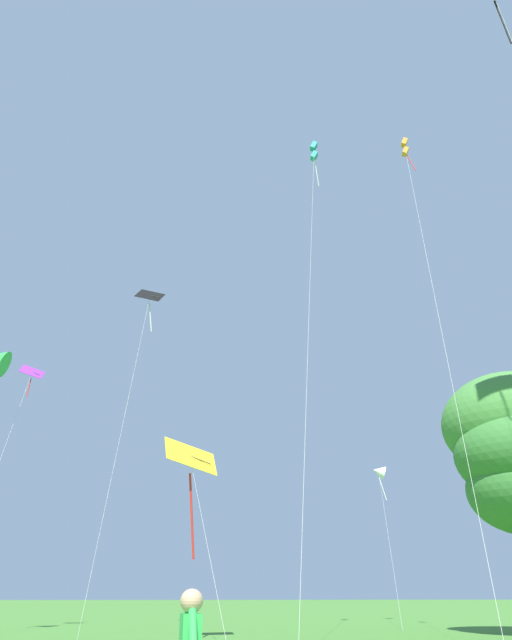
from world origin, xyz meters
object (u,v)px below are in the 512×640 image
object	(u,v)px
kite_teal_box	(314,156)
kite_orange_box	(406,154)
kite_white_distant	(379,472)
kite_pink_low	(500,11)
kite_yellow_diamond	(191,476)
kite_purple_streamer	(29,382)
kite_black_large	(148,307)

from	to	relation	value
kite_teal_box	kite_orange_box	xyz separation A→B (m)	(4.29, -3.29, -1.97)
kite_white_distant	kite_pink_low	world-z (taller)	kite_pink_low
kite_teal_box	kite_white_distant	world-z (taller)	kite_teal_box
kite_pink_low	kite_yellow_diamond	size ratio (longest dim) A/B	3.04
kite_purple_streamer	kite_pink_low	size ratio (longest dim) A/B	0.57
kite_pink_low	kite_orange_box	bearing A→B (deg)	91.40
kite_black_large	kite_pink_low	bearing A→B (deg)	-54.03
kite_purple_streamer	kite_yellow_diamond	distance (m)	13.51
kite_purple_streamer	kite_yellow_diamond	world-z (taller)	kite_purple_streamer
kite_white_distant	kite_yellow_diamond	world-z (taller)	kite_white_distant
kite_white_distant	kite_orange_box	xyz separation A→B (m)	(-2.31, -17.12, 13.77)
kite_purple_streamer	kite_pink_low	bearing A→B (deg)	-42.44
kite_orange_box	kite_black_large	world-z (taller)	kite_orange_box
kite_yellow_diamond	kite_orange_box	bearing A→B (deg)	-2.06
kite_purple_streamer	kite_teal_box	size ratio (longest dim) A/B	0.52
kite_white_distant	kite_yellow_diamond	bearing A→B (deg)	-127.94
kite_pink_low	kite_black_large	bearing A→B (deg)	125.97
kite_teal_box	kite_pink_low	bearing A→B (deg)	-71.43
kite_white_distant	kite_yellow_diamond	size ratio (longest dim) A/B	1.45
kite_purple_streamer	kite_teal_box	distance (m)	20.71
kite_yellow_diamond	kite_black_large	bearing A→B (deg)	108.85
kite_purple_streamer	kite_black_large	bearing A→B (deg)	7.06
kite_purple_streamer	kite_pink_low	xyz separation A→B (m)	(20.11, -18.39, 9.69)
kite_black_large	kite_yellow_diamond	distance (m)	14.54
kite_orange_box	kite_pink_low	size ratio (longest dim) A/B	1.02
kite_purple_streamer	kite_teal_box	world-z (taller)	kite_teal_box
kite_purple_streamer	kite_white_distant	bearing A→B (deg)	22.00
kite_yellow_diamond	kite_purple_streamer	bearing A→B (deg)	139.56
kite_teal_box	kite_yellow_diamond	bearing A→B (deg)	-155.71
kite_teal_box	kite_purple_streamer	bearing A→B (deg)	162.64
kite_black_large	kite_pink_low	xyz separation A→B (m)	(13.90, -19.16, 4.52)
kite_teal_box	kite_black_large	size ratio (longest dim) A/B	1.37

